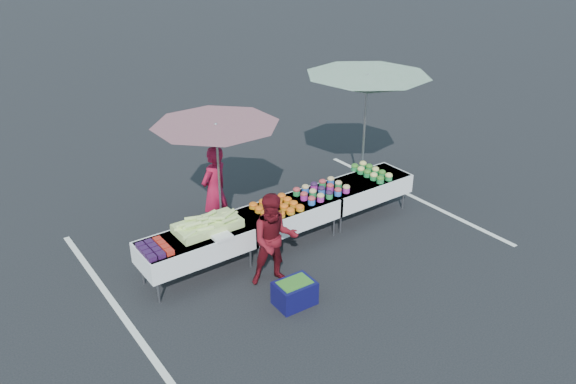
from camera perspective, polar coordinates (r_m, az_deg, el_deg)
ground at (r=10.15m, az=0.00°, el=-5.08°), size 80.00×80.00×0.00m
stripe_left at (r=8.98m, az=-17.11°, el=-11.02°), size 0.10×5.00×0.00m
stripe_right at (r=12.08m, az=12.40°, el=-0.38°), size 0.10×5.00×0.00m
table_left at (r=9.07m, az=-9.30°, el=-5.29°), size 1.86×0.81×0.75m
table_center at (r=9.86m, az=0.00°, el=-2.18°), size 1.86×0.81×0.75m
table_right at (r=10.90m, az=7.69°, el=0.45°), size 1.86×0.81×0.75m
berry_punnets at (r=8.68m, az=-13.39°, el=-5.64°), size 0.40×0.54×0.08m
corn_pile at (r=9.07m, az=-8.14°, el=-3.30°), size 1.16×0.57×0.26m
plastic_bags at (r=8.85m, az=-6.77°, el=-4.49°), size 0.30×0.25×0.05m
carrot_bowls at (r=9.63m, az=-1.17°, el=-1.47°), size 0.75×0.69×0.11m
potato_cups at (r=10.16m, az=3.43°, el=0.22°), size 0.94×0.58×0.16m
bean_baskets at (r=11.02m, az=8.47°, el=2.06°), size 0.36×0.86×0.15m
vendor at (r=10.16m, az=-7.46°, el=0.12°), size 0.72×0.60×1.69m
customer at (r=8.71m, az=-1.39°, el=-4.89°), size 0.92×0.83×1.54m
umbrella_left at (r=9.47m, az=-7.29°, el=5.80°), size 2.84×2.84×2.21m
umbrella_right at (r=11.31m, az=8.04°, el=10.69°), size 2.92×2.92×2.55m
storage_bin at (r=8.54m, az=0.68°, el=-10.17°), size 0.61×0.45×0.39m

